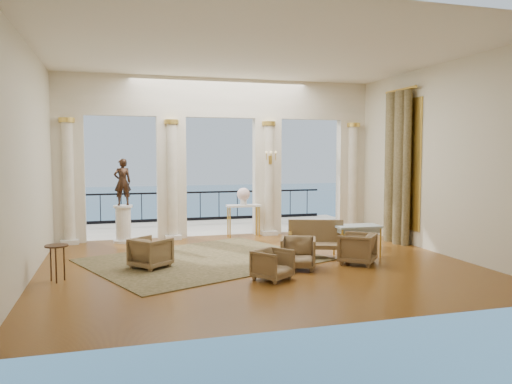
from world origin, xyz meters
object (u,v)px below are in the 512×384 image
object	(u,v)px
armchair_b	(298,252)
armchair_d	(151,251)
armchair_c	(357,247)
statue	(122,182)
game_table	(357,228)
console_table	(243,210)
side_table	(57,250)
armchair_a	(273,263)
settee	(316,239)
pedestal	(123,225)

from	to	relation	value
armchair_b	armchair_d	bearing A→B (deg)	-174.95
armchair_c	statue	xyz separation A→B (m)	(-4.82, 4.07, 1.26)
game_table	console_table	world-z (taller)	console_table
side_table	armchair_b	bearing A→B (deg)	-3.21
side_table	armchair_a	bearing A→B (deg)	-13.92
armchair_c	statue	world-z (taller)	statue
armchair_c	armchair_d	size ratio (longest dim) A/B	1.03
armchair_d	settee	distance (m)	3.75
armchair_a	settee	distance (m)	2.34
armchair_b	armchair_d	world-z (taller)	armchair_b
pedestal	side_table	world-z (taller)	pedestal
armchair_b	armchair_c	xyz separation A→B (m)	(1.40, 0.10, 0.01)
armchair_a	side_table	bearing A→B (deg)	130.16
armchair_a	settee	bearing A→B (deg)	11.04
settee	game_table	xyz separation A→B (m)	(0.97, -0.14, 0.23)
pedestal	side_table	bearing A→B (deg)	-107.96
pedestal	console_table	size ratio (longest dim) A/B	1.03
armchair_a	armchair_d	distance (m)	2.68
armchair_a	console_table	bearing A→B (deg)	45.97
armchair_b	console_table	size ratio (longest dim) A/B	0.74
armchair_c	side_table	size ratio (longest dim) A/B	1.07
armchair_b	console_table	world-z (taller)	console_table
settee	game_table	bearing A→B (deg)	11.28
armchair_b	pedestal	distance (m)	5.39
armchair_c	console_table	world-z (taller)	console_table
armchair_a	settee	size ratio (longest dim) A/B	0.46
armchair_d	armchair_c	bearing A→B (deg)	-140.98
armchair_c	side_table	xyz separation A→B (m)	(-6.08, 0.16, 0.22)
armchair_d	game_table	xyz separation A→B (m)	(4.72, -0.04, 0.29)
armchair_a	side_table	size ratio (longest dim) A/B	0.92
side_table	statue	bearing A→B (deg)	72.04
pedestal	game_table	bearing A→B (deg)	-32.39
armchair_b	armchair_d	distance (m)	3.07
settee	pedestal	xyz separation A→B (m)	(-4.23, 3.16, 0.06)
settee	side_table	xyz separation A→B (m)	(-5.50, -0.74, 0.17)
settee	console_table	xyz separation A→B (m)	(-0.90, 3.21, 0.34)
armchair_c	pedestal	world-z (taller)	pedestal
armchair_d	pedestal	distance (m)	3.30
pedestal	armchair_a	bearing A→B (deg)	-61.58
armchair_a	armchair_b	size ratio (longest dim) A/B	0.88
armchair_c	console_table	xyz separation A→B (m)	(-1.48, 4.12, 0.39)
armchair_a	armchair_c	distance (m)	2.32
armchair_c	armchair_b	bearing A→B (deg)	-45.64
armchair_a	pedestal	world-z (taller)	pedestal
settee	armchair_c	bearing A→B (deg)	-37.69
armchair_a	settee	xyz separation A→B (m)	(1.60, 1.71, 0.10)
armchair_a	armchair_d	size ratio (longest dim) A/B	0.89
armchair_a	console_table	size ratio (longest dim) A/B	0.65
console_table	pedestal	bearing A→B (deg)	-177.38
game_table	side_table	world-z (taller)	game_table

